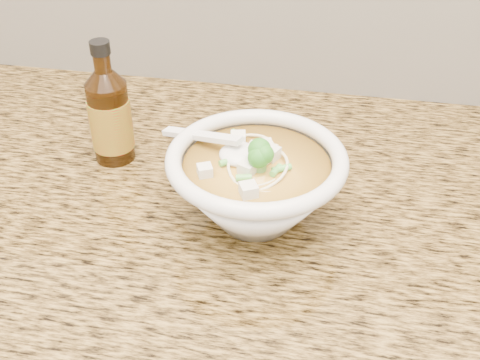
# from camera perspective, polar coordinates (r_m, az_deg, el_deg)

# --- Properties ---
(counter_slab) EXTENTS (4.00, 0.68, 0.04)m
(counter_slab) POSITION_cam_1_polar(r_m,az_deg,el_deg) (0.81, 2.18, -2.65)
(counter_slab) COLOR olive
(counter_slab) RESTS_ON cabinet
(soup_bowl) EXTENTS (0.24, 0.22, 0.12)m
(soup_bowl) POSITION_cam_1_polar(r_m,az_deg,el_deg) (0.73, 1.54, -0.50)
(soup_bowl) COLOR silver
(soup_bowl) RESTS_ON counter_slab
(hot_sauce_bottle) EXTENTS (0.06, 0.06, 0.18)m
(hot_sauce_bottle) POSITION_cam_1_polar(r_m,az_deg,el_deg) (0.85, -12.22, 5.89)
(hot_sauce_bottle) COLOR #391F07
(hot_sauce_bottle) RESTS_ON counter_slab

